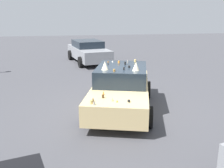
# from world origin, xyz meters

# --- Properties ---
(ground_plane) EXTENTS (60.00, 60.00, 0.00)m
(ground_plane) POSITION_xyz_m (0.00, 0.00, 0.00)
(ground_plane) COLOR #47474C
(art_car_decorated) EXTENTS (4.79, 3.02, 1.69)m
(art_car_decorated) POSITION_xyz_m (0.08, -0.02, 0.72)
(art_car_decorated) COLOR #D8BC7F
(art_car_decorated) RESTS_ON ground
(parked_sedan_row_back_far) EXTENTS (4.83, 2.66, 1.42)m
(parked_sedan_row_back_far) POSITION_xyz_m (8.82, 0.26, 0.74)
(parked_sedan_row_back_far) COLOR gray
(parked_sedan_row_back_far) RESTS_ON ground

